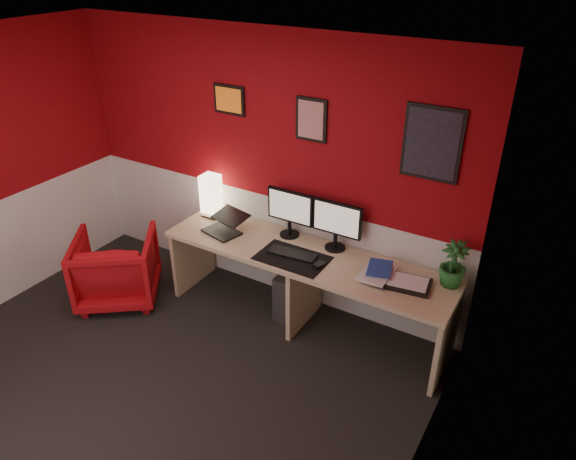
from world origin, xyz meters
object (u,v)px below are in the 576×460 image
at_px(laptop, 221,222).
at_px(monitor_right, 336,219).
at_px(monitor_left, 290,207).
at_px(zen_tray, 408,284).
at_px(desk, 305,290).
at_px(pc_tower, 294,291).
at_px(armchair, 117,268).
at_px(shoji_lamp, 211,197).
at_px(potted_plant, 453,264).

bearing_deg(laptop, monitor_right, 28.81).
xyz_separation_m(monitor_left, zen_tray, (1.19, -0.21, -0.28)).
distance_m(desk, pc_tower, 0.24).
bearing_deg(zen_tray, armchair, -167.63).
bearing_deg(armchair, monitor_right, 166.07).
distance_m(shoji_lamp, pc_tower, 1.19).
bearing_deg(monitor_left, laptop, -153.30).
height_order(zen_tray, armchair, zen_tray).
xyz_separation_m(monitor_right, potted_plant, (1.02, -0.04, -0.10)).
height_order(monitor_right, potted_plant, monitor_right).
xyz_separation_m(monitor_left, pc_tower, (0.12, -0.12, -0.80)).
height_order(zen_tray, potted_plant, potted_plant).
xyz_separation_m(potted_plant, pc_tower, (-1.36, -0.09, -0.69)).
bearing_deg(monitor_left, monitor_right, 0.37).
bearing_deg(potted_plant, laptop, -173.08).
relative_size(desk, pc_tower, 5.78).
bearing_deg(desk, monitor_right, 52.65).
relative_size(monitor_right, pc_tower, 1.29).
bearing_deg(shoji_lamp, laptop, -39.19).
distance_m(desk, monitor_left, 0.75).
xyz_separation_m(zen_tray, potted_plant, (0.28, 0.18, 0.17)).
bearing_deg(monitor_left, shoji_lamp, -176.87).
height_order(potted_plant, pc_tower, potted_plant).
xyz_separation_m(monitor_right, armchair, (-1.91, -0.80, -0.68)).
bearing_deg(shoji_lamp, armchair, -129.16).
distance_m(desk, potted_plant, 1.32).
bearing_deg(potted_plant, desk, -171.00).
relative_size(desk, zen_tray, 7.43).
height_order(monitor_left, zen_tray, monitor_left).
distance_m(monitor_left, potted_plant, 1.48).
distance_m(monitor_left, pc_tower, 0.81).
height_order(desk, monitor_left, monitor_left).
distance_m(shoji_lamp, armchair, 1.13).
bearing_deg(armchair, desk, 161.65).
relative_size(monitor_left, zen_tray, 1.66).
distance_m(monitor_right, pc_tower, 0.87).
height_order(zen_tray, pc_tower, zen_tray).
xyz_separation_m(monitor_left, potted_plant, (1.47, -0.03, -0.10)).
bearing_deg(desk, pc_tower, 149.16).
height_order(monitor_left, pc_tower, monitor_left).
distance_m(desk, shoji_lamp, 1.27).
bearing_deg(shoji_lamp, potted_plant, 0.32).
xyz_separation_m(shoji_lamp, monitor_left, (0.84, 0.05, 0.09)).
bearing_deg(pc_tower, shoji_lamp, 173.68).
relative_size(shoji_lamp, pc_tower, 0.89).
height_order(shoji_lamp, zen_tray, shoji_lamp).
relative_size(desk, monitor_right, 4.48).
relative_size(laptop, zen_tray, 0.94).
distance_m(shoji_lamp, monitor_right, 1.30).
bearing_deg(pc_tower, monitor_right, 17.61).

